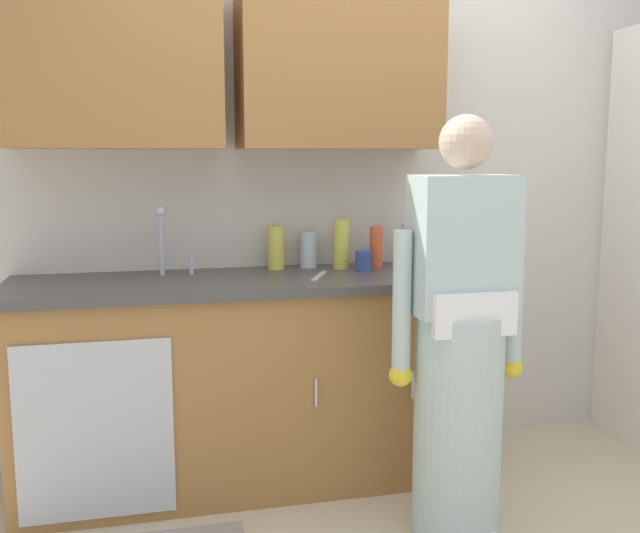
% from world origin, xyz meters
% --- Properties ---
extents(kitchen_wall_with_uppers, '(4.80, 0.44, 2.70)m').
position_xyz_m(kitchen_wall_with_uppers, '(-0.14, 0.99, 1.48)').
color(kitchen_wall_with_uppers, beige).
rests_on(kitchen_wall_with_uppers, ground).
extents(counter_cabinet, '(1.90, 0.62, 0.90)m').
position_xyz_m(counter_cabinet, '(-0.55, 0.70, 0.45)').
color(counter_cabinet, '#9E6B38').
rests_on(counter_cabinet, ground).
extents(countertop, '(1.96, 0.66, 0.04)m').
position_xyz_m(countertop, '(-0.55, 0.70, 0.92)').
color(countertop, '#474442').
rests_on(countertop, counter_cabinet).
extents(sink, '(0.50, 0.36, 0.35)m').
position_xyz_m(sink, '(-0.83, 0.71, 0.93)').
color(sink, '#B7BABF').
rests_on(sink, counter_cabinet).
extents(person_at_sink, '(0.55, 0.34, 1.62)m').
position_xyz_m(person_at_sink, '(0.22, 0.05, 0.69)').
color(person_at_sink, white).
rests_on(person_at_sink, ground).
extents(bottle_soap, '(0.08, 0.08, 0.17)m').
position_xyz_m(bottle_soap, '(-0.18, 0.92, 1.03)').
color(bottle_soap, silver).
rests_on(bottle_soap, countertop).
extents(bottle_water_tall, '(0.08, 0.08, 0.20)m').
position_xyz_m(bottle_water_tall, '(-0.34, 0.91, 1.04)').
color(bottle_water_tall, '#D8D14C').
rests_on(bottle_water_tall, countertop).
extents(bottle_dish_liquid, '(0.08, 0.08, 0.20)m').
position_xyz_m(bottle_dish_liquid, '(0.31, 0.86, 1.04)').
color(bottle_dish_liquid, silver).
rests_on(bottle_dish_liquid, countertop).
extents(bottle_water_short, '(0.07, 0.07, 0.23)m').
position_xyz_m(bottle_water_short, '(-0.04, 0.85, 1.06)').
color(bottle_water_short, '#D8D14C').
rests_on(bottle_water_short, countertop).
extents(bottle_cleaner_spray, '(0.06, 0.06, 0.20)m').
position_xyz_m(bottle_cleaner_spray, '(0.14, 0.84, 1.04)').
color(bottle_cleaner_spray, '#E05933').
rests_on(bottle_cleaner_spray, countertop).
extents(cup_by_sink, '(0.08, 0.08, 0.09)m').
position_xyz_m(cup_by_sink, '(0.05, 0.75, 0.99)').
color(cup_by_sink, '#33478C').
rests_on(cup_by_sink, countertop).
extents(knife_on_counter, '(0.12, 0.23, 0.01)m').
position_xyz_m(knife_on_counter, '(-0.19, 0.65, 0.94)').
color(knife_on_counter, silver).
rests_on(knife_on_counter, countertop).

